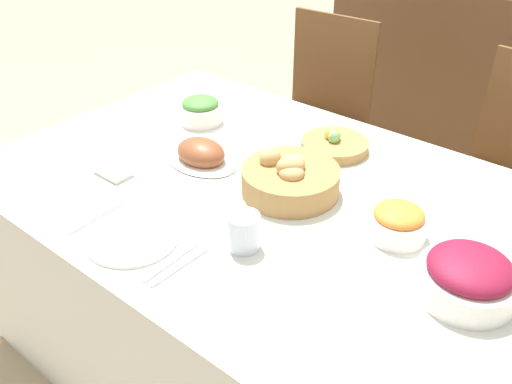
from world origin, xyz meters
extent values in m
plane|color=tan|center=(0.00, 0.00, 0.00)|extent=(12.00, 12.00, 0.00)
cube|color=silver|center=(0.00, 0.00, 0.37)|extent=(1.69, 1.13, 0.73)
cylinder|color=brown|center=(-0.62, 0.64, 0.23)|extent=(0.03, 0.03, 0.46)
cylinder|color=brown|center=(-0.23, 0.66, 0.23)|extent=(0.03, 0.03, 0.46)
cylinder|color=brown|center=(-0.63, 1.03, 0.23)|extent=(0.03, 0.03, 0.46)
cylinder|color=brown|center=(-0.25, 1.04, 0.23)|extent=(0.03, 0.03, 0.46)
cube|color=brown|center=(-0.43, 0.84, 0.47)|extent=(0.44, 0.44, 0.02)
cube|color=brown|center=(-0.44, 1.04, 0.71)|extent=(0.42, 0.04, 0.47)
cylinder|color=brown|center=(0.23, 0.67, 0.23)|extent=(0.03, 0.03, 0.46)
cylinder|color=brown|center=(0.61, 0.63, 0.23)|extent=(0.03, 0.03, 0.46)
cylinder|color=brown|center=(0.27, 1.06, 0.23)|extent=(0.03, 0.03, 0.46)
cube|color=brown|center=(0.44, 0.84, 0.47)|extent=(0.46, 0.46, 0.02)
cube|color=brown|center=(-0.13, 1.83, 0.49)|extent=(1.35, 0.44, 0.99)
cylinder|color=#9E7542|center=(0.06, 0.03, 0.77)|extent=(0.28, 0.28, 0.08)
ellipsoid|color=tan|center=(0.06, 0.03, 0.82)|extent=(0.08, 0.09, 0.04)
ellipsoid|color=tan|center=(0.07, 0.01, 0.83)|extent=(0.10, 0.09, 0.06)
ellipsoid|color=tan|center=(0.08, 0.00, 0.82)|extent=(0.08, 0.07, 0.05)
ellipsoid|color=tan|center=(0.06, 0.04, 0.82)|extent=(0.09, 0.09, 0.05)
ellipsoid|color=tan|center=(0.06, 0.03, 0.82)|extent=(0.09, 0.09, 0.05)
ellipsoid|color=tan|center=(-0.01, 0.02, 0.82)|extent=(0.07, 0.08, 0.06)
cylinder|color=#9E7542|center=(0.02, 0.32, 0.75)|extent=(0.22, 0.22, 0.03)
ellipsoid|color=#F29E4C|center=(0.01, 0.33, 0.78)|extent=(0.04, 0.04, 0.05)
ellipsoid|color=#7FCC7A|center=(0.02, 0.31, 0.78)|extent=(0.04, 0.04, 0.05)
ellipsoid|color=#F4D151|center=(0.00, 0.33, 0.78)|extent=(0.04, 0.04, 0.05)
ellipsoid|color=#7FCC7A|center=(0.02, 0.33, 0.78)|extent=(0.03, 0.03, 0.04)
ellipsoid|color=#F4D151|center=(0.02, 0.32, 0.78)|extent=(0.03, 0.03, 0.04)
ellipsoid|color=silver|center=(-0.26, -0.01, 0.74)|extent=(0.26, 0.18, 0.01)
ellipsoid|color=brown|center=(-0.26, -0.01, 0.77)|extent=(0.17, 0.13, 0.08)
cylinder|color=silver|center=(-0.46, 0.20, 0.76)|extent=(0.15, 0.15, 0.07)
ellipsoid|color=#478438|center=(-0.46, 0.20, 0.81)|extent=(0.13, 0.13, 0.05)
cylinder|color=silver|center=(0.61, -0.07, 0.77)|extent=(0.22, 0.22, 0.07)
ellipsoid|color=maroon|center=(0.61, -0.07, 0.81)|extent=(0.19, 0.19, 0.07)
cylinder|color=silver|center=(0.39, 0.03, 0.76)|extent=(0.15, 0.15, 0.06)
ellipsoid|color=orange|center=(0.39, 0.03, 0.80)|extent=(0.13, 0.13, 0.05)
cylinder|color=silver|center=(-0.12, -0.41, 0.74)|extent=(0.24, 0.24, 0.01)
cube|color=#B7B7BC|center=(-0.26, -0.41, 0.73)|extent=(0.01, 0.18, 0.00)
cube|color=#B7B7BC|center=(0.03, -0.41, 0.73)|extent=(0.01, 0.18, 0.00)
cube|color=#B7B7BC|center=(0.06, -0.41, 0.73)|extent=(0.01, 0.18, 0.00)
cylinder|color=silver|center=(0.12, -0.25, 0.78)|extent=(0.08, 0.08, 0.10)
cube|color=silver|center=(-0.41, -0.24, 0.75)|extent=(0.11, 0.07, 0.03)
camera|label=1|loc=(0.82, -1.05, 1.59)|focal=38.00mm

